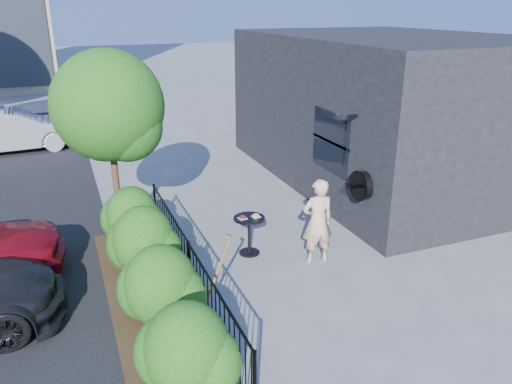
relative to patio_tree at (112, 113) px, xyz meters
name	(u,v)px	position (x,y,z in m)	size (l,w,h in m)	color
ground	(271,282)	(2.24, -2.76, -2.76)	(120.00, 120.00, 0.00)	gray
shop_building	(386,108)	(7.73, 1.74, -0.76)	(6.22, 9.00, 4.00)	black
fence	(190,270)	(0.74, -2.76, -2.20)	(0.05, 6.05, 1.10)	black
planting_bed	(150,305)	(0.04, -2.76, -2.72)	(1.30, 6.00, 0.08)	#382616
shrubs	(152,266)	(0.14, -2.66, -2.06)	(1.10, 5.60, 1.24)	#164F12
patio_tree	(112,113)	(0.00, 0.00, 0.00)	(2.20, 2.20, 3.94)	#3F2B19
cafe_table	(249,229)	(2.27, -1.57, -2.21)	(0.63, 0.63, 0.85)	black
woman	(318,221)	(3.37, -2.36, -1.91)	(0.62, 0.41, 1.71)	#DDB78F
shovel	(215,282)	(0.98, -3.42, -2.12)	(0.53, 0.19, 1.46)	brown
car_silver	(11,130)	(-2.59, 8.51, -2.03)	(1.55, 4.45, 1.47)	silver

